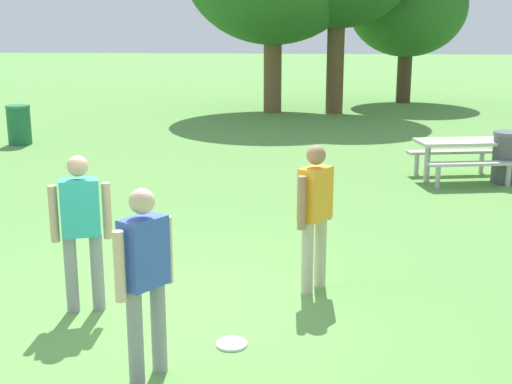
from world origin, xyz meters
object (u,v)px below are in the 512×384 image
Objects in this scene: picnic_table_near at (462,151)px; tree_far_right at (408,6)px; frisbee at (232,344)px; person_thrower at (315,209)px; trash_can_further_along at (19,125)px; person_catcher at (145,272)px; trash_can_beside_table at (508,157)px; person_bystander at (81,224)px.

tree_far_right reaches higher than picnic_table_near.
frisbee is 0.06× the size of tree_far_right.
trash_can_further_along is (-7.23, 8.83, -0.46)m from person_thrower.
person_catcher is at bearing -134.46° from frisbee.
picnic_table_near is (4.11, 7.83, -0.38)m from person_catcher.
person_catcher is 1.29m from frisbee.
person_catcher is 9.16m from trash_can_beside_table.
person_thrower is 1.71× the size of trash_can_further_along.
trash_can_beside_table is at bearing 57.41° from person_catcher.
frisbee is (0.63, 0.64, -0.93)m from person_catcher.
picnic_table_near is at bearing 62.30° from person_catcher.
picnic_table_near is at bearing 52.10° from person_bystander.
person_thrower is 1.87m from frisbee.
tree_far_right is (3.21, 18.88, 2.52)m from person_thrower.
picnic_table_near is 0.83m from trash_can_beside_table.
person_bystander is at bearing -127.90° from picnic_table_near.
person_bystander is at bearing -132.64° from trash_can_beside_table.
frisbee is at bearing -117.46° from person_thrower.
person_bystander is (-2.35, -0.78, 0.00)m from person_thrower.
person_catcher is at bearing -122.59° from trash_can_beside_table.
person_bystander reaches higher than trash_can_beside_table.
trash_can_further_along is at bearing -136.10° from tree_far_right.
person_thrower is 1.00× the size of person_bystander.
trash_can_beside_table reaches higher than frisbee.
person_bystander is 1.71× the size of trash_can_further_along.
picnic_table_near reaches higher than frisbee.
tree_far_right reaches higher than trash_can_beside_table.
person_catcher is at bearing -117.70° from picnic_table_near.
person_bystander is 0.31× the size of tree_far_right.
trash_can_further_along is at bearing 129.31° from person_thrower.
person_thrower is 6.67m from trash_can_beside_table.
person_thrower is at bearing -122.25° from trash_can_beside_table.
tree_far_right is (-0.35, 13.25, 2.98)m from trash_can_beside_table.
trash_can_further_along is 0.18× the size of tree_far_right.
frisbee is at bearing 45.54° from person_catcher.
picnic_table_near is at bearing -17.17° from trash_can_further_along.
person_catcher is 1.62m from person_bystander.
tree_far_right is at bearing 87.95° from picnic_table_near.
tree_far_right is at bearing 91.49° from trash_can_beside_table.
person_thrower is 0.85× the size of picnic_table_near.
trash_can_beside_table is at bearing 58.69° from frisbee.
person_catcher is 1.71× the size of trash_can_beside_table.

